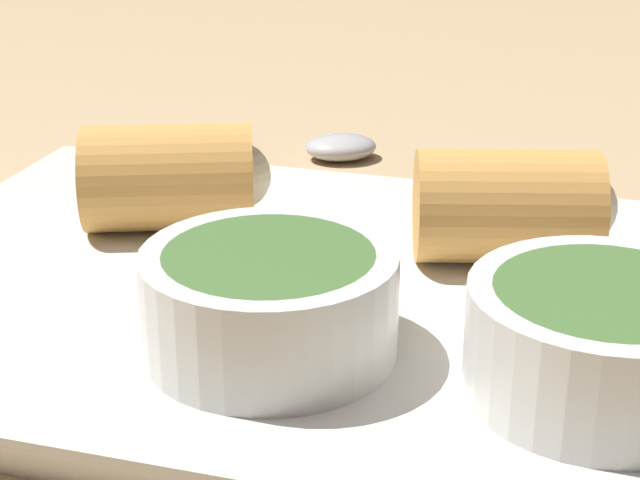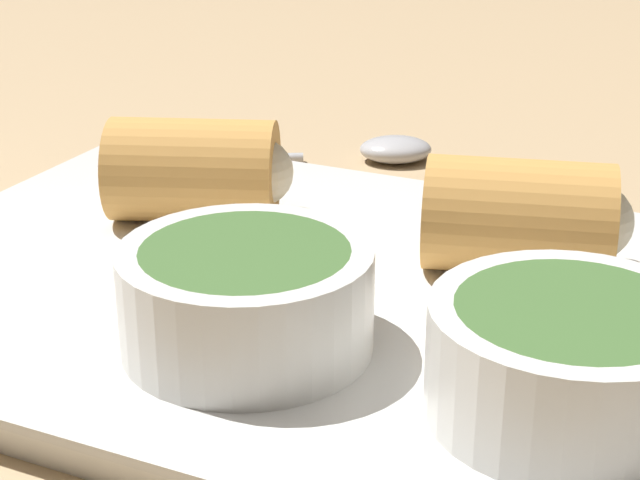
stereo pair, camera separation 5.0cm
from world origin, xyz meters
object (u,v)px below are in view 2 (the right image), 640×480
Objects in this scene: serving_plate at (320,303)px; spoon at (362,151)px; dipping_bowl_near at (246,295)px; dipping_bowl_far at (569,357)px.

serving_plate is 2.07× the size of spoon.
serving_plate is 5.56cm from dipping_bowl_near.
serving_plate is at bearing -26.56° from dipping_bowl_far.
dipping_bowl_far is at bearing -178.41° from dipping_bowl_near.
dipping_bowl_far reaches higher than spoon.
dipping_bowl_near reaches higher than spoon.
dipping_bowl_near is 1.00× the size of dipping_bowl_far.
dipping_bowl_far is 0.49× the size of spoon.
serving_plate is 17.60cm from spoon.
dipping_bowl_far reaches higher than serving_plate.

